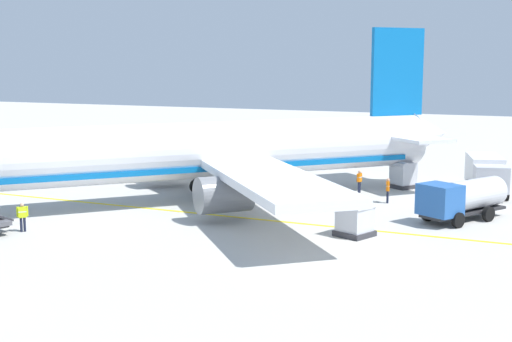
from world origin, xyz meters
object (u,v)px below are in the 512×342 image
airliner_foreground (196,152)px  crew_marshaller (388,188)px  cargo_container_near (403,175)px  cargo_container_mid (355,219)px  service_truck_catering (462,198)px  service_truck_fuel (486,173)px  crew_loader_left (22,215)px  crew_loader_right (359,180)px

airliner_foreground → crew_marshaller: airliner_foreground is taller
cargo_container_near → cargo_container_mid: size_ratio=1.03×
service_truck_catering → cargo_container_near: 11.08m
service_truck_fuel → crew_marshaller: 8.20m
cargo_container_near → crew_loader_left: bearing=143.9°
cargo_container_near → service_truck_fuel: bearing=-92.0°
service_truck_catering → crew_loader_right: bearing=52.2°
service_truck_fuel → cargo_container_mid: (-15.62, 5.10, -0.60)m
service_truck_fuel → crew_loader_right: (-3.09, 8.40, -0.56)m
airliner_foreground → crew_loader_right: airliner_foreground is taller
crew_loader_left → crew_loader_right: (19.13, -13.89, 0.01)m
service_truck_fuel → service_truck_catering: bearing=177.8°
cargo_container_near → crew_marshaller: cargo_container_near is taller
airliner_foreground → cargo_container_near: (10.90, -11.69, -2.41)m
crew_marshaller → crew_loader_right: crew_marshaller is taller
cargo_container_near → cargo_container_mid: 15.85m
airliner_foreground → crew_loader_left: (-11.53, 4.64, -2.43)m
crew_marshaller → service_truck_fuel: bearing=-43.7°
crew_marshaller → crew_loader_left: size_ratio=1.03×
cargo_container_mid → crew_loader_right: (12.53, 3.30, 0.05)m
service_truck_fuel → crew_loader_left: (-22.22, 22.29, -0.56)m
airliner_foreground → cargo_container_mid: size_ratio=14.55×
service_truck_catering → crew_loader_left: 25.45m
service_truck_catering → crew_loader_left: (-12.88, 21.94, -0.43)m
crew_loader_right → crew_marshaller: bearing=-135.7°
cargo_container_near → crew_loader_right: (-3.30, 2.44, -0.01)m
service_truck_catering → cargo_container_mid: service_truck_catering is taller
service_truck_fuel → crew_marshaller: bearing=136.3°
airliner_foreground → crew_loader_right: size_ratio=20.00×
cargo_container_near → cargo_container_mid: bearing=-176.9°
cargo_container_near → crew_loader_left: 27.75m
airliner_foreground → service_truck_catering: size_ratio=5.20×
cargo_container_near → cargo_container_mid: cargo_container_near is taller
crew_loader_left → crew_loader_right: crew_loader_right is taller
service_truck_fuel → cargo_container_near: (0.21, 5.96, -0.55)m
service_truck_catering → crew_loader_left: bearing=120.4°
airliner_foreground → crew_loader_left: size_ratio=20.13×
crew_loader_right → crew_loader_left: bearing=144.0°
crew_marshaller → crew_loader_right: size_ratio=1.03×
service_truck_catering → crew_loader_left: size_ratio=3.87×
service_truck_catering → crew_marshaller: (3.42, 5.30, -0.40)m
cargo_container_near → crew_loader_right: 4.11m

